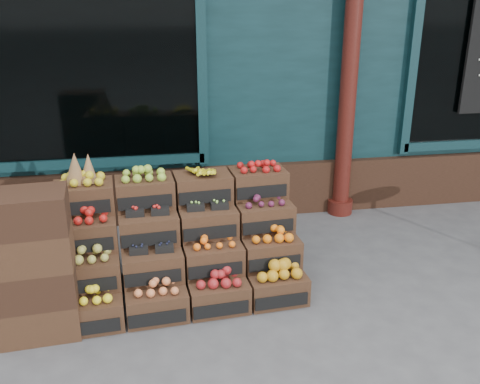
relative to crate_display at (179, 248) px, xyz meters
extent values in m
plane|color=#4E4E51|center=(0.72, -0.69, -0.38)|extent=(60.00, 60.00, 0.00)
cube|color=#0D292E|center=(0.72, 1.56, 1.12)|extent=(12.00, 0.12, 3.00)
cube|color=black|center=(0.72, 1.49, -0.08)|extent=(12.00, 0.18, 0.60)
cube|color=black|center=(-0.88, 1.49, 1.37)|extent=(2.40, 0.06, 2.00)
cylinder|color=#461510|center=(1.92, 1.36, 1.22)|extent=(0.18, 0.18, 3.20)
cube|color=#402719|center=(-0.70, -0.45, -0.26)|extent=(0.50, 0.36, 0.24)
cube|color=black|center=(-0.69, -0.62, -0.28)|extent=(0.44, 0.05, 0.11)
cube|color=yellow|center=(-0.70, -0.45, -0.10)|extent=(0.40, 0.28, 0.08)
cube|color=#402719|center=(-0.21, -0.41, -0.26)|extent=(0.50, 0.36, 0.24)
cube|color=black|center=(-0.20, -0.59, -0.28)|extent=(0.44, 0.05, 0.11)
cube|color=#E57B47|center=(-0.21, -0.41, -0.10)|extent=(0.40, 0.28, 0.08)
cube|color=#402719|center=(0.28, -0.37, -0.26)|extent=(0.50, 0.36, 0.24)
cube|color=black|center=(0.29, -0.55, -0.28)|extent=(0.44, 0.05, 0.11)
cube|color=maroon|center=(0.28, -0.37, -0.09)|extent=(0.40, 0.28, 0.09)
cube|color=#402719|center=(0.77, -0.34, -0.26)|extent=(0.50, 0.36, 0.24)
cube|color=black|center=(0.78, -0.51, -0.28)|extent=(0.44, 0.05, 0.11)
cube|color=#BC8016|center=(0.77, -0.34, -0.08)|extent=(0.40, 0.28, 0.11)
cube|color=#402719|center=(-0.72, -0.25, -0.02)|extent=(0.50, 0.36, 0.24)
cube|color=black|center=(-0.70, -0.42, -0.05)|extent=(0.44, 0.05, 0.11)
cube|color=#A6A146|center=(-0.72, -0.25, 0.14)|extent=(0.40, 0.28, 0.08)
cube|color=#402719|center=(-0.23, -0.21, -0.02)|extent=(0.50, 0.36, 0.24)
cube|color=black|center=(-0.21, -0.39, -0.05)|extent=(0.44, 0.05, 0.11)
cube|color=#171A31|center=(-0.23, -0.21, 0.11)|extent=(0.40, 0.28, 0.03)
cube|color=#402719|center=(0.26, -0.17, -0.02)|extent=(0.50, 0.36, 0.24)
cube|color=black|center=(0.28, -0.35, -0.05)|extent=(0.44, 0.05, 0.11)
cube|color=orange|center=(0.26, -0.17, 0.13)|extent=(0.40, 0.28, 0.06)
cube|color=#402719|center=(0.76, -0.14, -0.02)|extent=(0.50, 0.36, 0.24)
cube|color=black|center=(0.77, -0.31, -0.05)|extent=(0.44, 0.05, 0.11)
cube|color=orange|center=(0.76, -0.14, 0.14)|extent=(0.40, 0.28, 0.08)
cube|color=#402719|center=(-0.73, -0.05, 0.22)|extent=(0.50, 0.36, 0.24)
cube|color=black|center=(-0.72, -0.22, 0.19)|extent=(0.44, 0.05, 0.11)
cube|color=#B11713|center=(-0.73, -0.05, 0.37)|extent=(0.40, 0.28, 0.08)
cube|color=#402719|center=(-0.24, -0.01, 0.22)|extent=(0.50, 0.36, 0.24)
cube|color=black|center=(-0.23, -0.19, 0.19)|extent=(0.44, 0.05, 0.11)
cube|color=red|center=(-0.24, -0.01, 0.35)|extent=(0.40, 0.28, 0.03)
cube|color=#402719|center=(0.25, 0.03, 0.22)|extent=(0.50, 0.36, 0.24)
cube|color=black|center=(0.26, -0.15, 0.19)|extent=(0.44, 0.05, 0.11)
cube|color=#91CB54|center=(0.25, 0.03, 0.35)|extent=(0.40, 0.28, 0.03)
cube|color=#402719|center=(0.74, 0.06, 0.22)|extent=(0.50, 0.36, 0.24)
cube|color=black|center=(0.75, -0.11, 0.19)|extent=(0.44, 0.05, 0.11)
cube|color=#551B39|center=(0.74, 0.06, 0.36)|extent=(0.40, 0.28, 0.06)
cube|color=#402719|center=(-0.75, 0.15, 0.45)|extent=(0.50, 0.36, 0.24)
cube|color=black|center=(-0.73, -0.02, 0.43)|extent=(0.44, 0.05, 0.11)
cube|color=gold|center=(-0.75, 0.15, 0.61)|extent=(0.40, 0.28, 0.08)
cube|color=#402719|center=(-0.26, 0.19, 0.45)|extent=(0.50, 0.36, 0.24)
cube|color=black|center=(-0.24, 0.01, 0.43)|extent=(0.44, 0.05, 0.11)
cube|color=#93BC38|center=(-0.26, 0.19, 0.61)|extent=(0.40, 0.28, 0.08)
cube|color=#402719|center=(0.23, 0.23, 0.45)|extent=(0.50, 0.36, 0.24)
cube|color=black|center=(0.25, 0.05, 0.43)|extent=(0.44, 0.05, 0.11)
cube|color=gold|center=(0.23, 0.23, 0.61)|extent=(0.40, 0.28, 0.07)
cube|color=#402719|center=(0.73, 0.26, 0.45)|extent=(0.50, 0.36, 0.24)
cube|color=black|center=(0.74, 0.09, 0.43)|extent=(0.44, 0.05, 0.11)
cube|color=#B61616|center=(0.73, 0.26, 0.61)|extent=(0.40, 0.28, 0.07)
cube|color=black|center=(0.02, -0.19, -0.26)|extent=(1.97, 0.47, 0.24)
cube|color=black|center=(0.00, 0.01, -0.14)|extent=(1.97, 0.47, 0.47)
cube|color=black|center=(-0.01, 0.21, -0.02)|extent=(1.97, 0.47, 0.71)
cone|color=olive|center=(-0.79, 0.15, 0.71)|extent=(0.16, 0.16, 0.27)
cone|color=olive|center=(-0.69, 0.19, 0.69)|extent=(0.15, 0.15, 0.24)
cube|color=#402719|center=(-1.06, -0.47, -0.24)|extent=(0.59, 0.43, 0.28)
cube|color=black|center=(-1.06, -0.47, 0.05)|extent=(0.59, 0.43, 0.28)
cube|color=#402719|center=(-1.06, -0.47, 0.33)|extent=(0.59, 0.43, 0.28)
cube|color=black|center=(-1.06, -0.47, 0.61)|extent=(0.59, 0.43, 0.28)
imported|color=#1D662C|center=(-1.26, 2.23, 0.69)|extent=(0.91, 0.74, 2.14)
camera|label=1|loc=(-0.17, -4.07, 2.05)|focal=40.00mm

